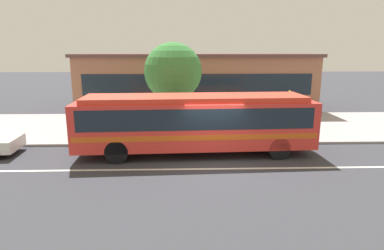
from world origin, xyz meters
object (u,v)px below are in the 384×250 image
pedestrian_standing_by_tree (246,117)px  street_tree_near_stop (173,72)px  bus_stop_sign (289,108)px  pedestrian_waiting_near_sign (184,123)px  pedestrian_walking_along_curb (178,121)px  transit_bus (195,120)px

pedestrian_standing_by_tree → street_tree_near_stop: 4.92m
pedestrian_standing_by_tree → bus_stop_sign: 2.32m
pedestrian_waiting_near_sign → bus_stop_sign: 5.51m
pedestrian_walking_along_curb → pedestrian_standing_by_tree: (3.75, 0.89, 0.02)m
pedestrian_standing_by_tree → bus_stop_sign: (2.04, -0.93, 0.61)m
pedestrian_waiting_near_sign → pedestrian_walking_along_curb: 0.36m
pedestrian_standing_by_tree → street_tree_near_stop: street_tree_near_stop is taller
pedestrian_standing_by_tree → street_tree_near_stop: (-4.04, 1.53, 2.35)m
pedestrian_standing_by_tree → transit_bus: bearing=-134.4°
transit_bus → pedestrian_standing_by_tree: size_ratio=6.19×
pedestrian_walking_along_curb → street_tree_near_stop: size_ratio=0.34×
transit_bus → bus_stop_sign: size_ratio=4.24×
pedestrian_standing_by_tree → bus_stop_sign: bearing=-24.4°
bus_stop_sign → pedestrian_standing_by_tree: bearing=155.6°
transit_bus → bus_stop_sign: bearing=22.6°
pedestrian_standing_by_tree → pedestrian_walking_along_curb: bearing=-166.6°
bus_stop_sign → street_tree_near_stop: size_ratio=0.50×
transit_bus → pedestrian_walking_along_curb: size_ratio=6.33×
transit_bus → pedestrian_waiting_near_sign: transit_bus is taller
transit_bus → bus_stop_sign: 5.38m
street_tree_near_stop → pedestrian_standing_by_tree: bearing=-20.7°
pedestrian_walking_along_curb → bus_stop_sign: bus_stop_sign is taller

